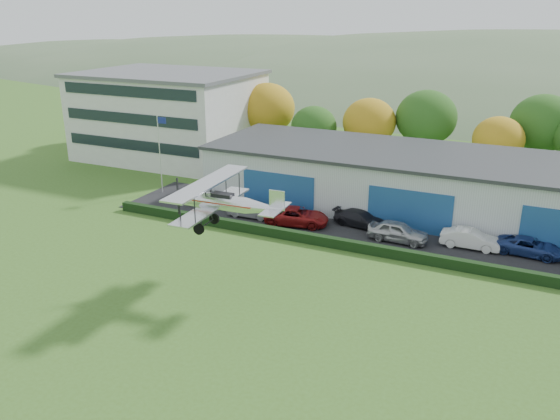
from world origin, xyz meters
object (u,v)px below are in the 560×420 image
at_px(flagpole, 160,146).
at_px(hangar, 425,182).
at_px(car_1, 251,210).
at_px(car_3, 360,219).
at_px(car_6, 529,247).
at_px(biplane, 224,201).
at_px(car_0, 208,197).
at_px(office_block, 170,115).
at_px(car_4, 398,231).
at_px(car_5, 470,239).
at_px(car_2, 296,216).

bearing_deg(flagpole, hangar, 13.51).
xyz_separation_m(flagpole, car_1, (11.46, -2.63, -4.04)).
distance_m(car_3, car_6, 13.33).
distance_m(hangar, biplane, 23.00).
bearing_deg(car_0, office_block, 30.38).
distance_m(hangar, car_0, 20.25).
relative_size(car_4, car_5, 1.06).
xyz_separation_m(car_4, car_5, (5.42, 1.06, -0.07)).
distance_m(car_4, car_5, 5.53).
bearing_deg(car_2, car_4, -101.33).
height_order(car_0, car_3, car_0).
relative_size(flagpole, car_2, 1.45).
bearing_deg(car_4, biplane, 148.02).
height_order(hangar, biplane, biplane).
height_order(office_block, biplane, office_block).
height_order(car_4, biplane, biplane).
xyz_separation_m(car_2, car_4, (8.79, 0.08, 0.05)).
relative_size(hangar, car_4, 8.51).
bearing_deg(car_4, hangar, 0.41).
relative_size(office_block, car_3, 4.38).
relative_size(car_4, car_6, 1.00).
bearing_deg(office_block, biplane, -49.10).
xyz_separation_m(hangar, office_block, (-33.00, 7.02, 2.56)).
xyz_separation_m(car_2, car_5, (14.21, 1.14, -0.03)).
bearing_deg(flagpole, car_1, -12.94).
distance_m(car_0, car_4, 18.61).
bearing_deg(car_6, car_4, 103.24).
relative_size(office_block, car_2, 3.74).
relative_size(car_3, biplane, 0.54).
bearing_deg(car_1, car_0, 73.06).
bearing_deg(flagpole, biplane, -42.92).
relative_size(flagpole, car_5, 1.78).
bearing_deg(biplane, car_1, 108.12).
relative_size(hangar, biplane, 4.65).
bearing_deg(car_6, car_5, 100.79).
distance_m(hangar, car_5, 9.26).
distance_m(hangar, office_block, 33.84).
bearing_deg(car_4, car_6, -78.72).
distance_m(flagpole, car_4, 25.07).
bearing_deg(biplane, hangar, 64.81).
relative_size(car_1, car_3, 0.90).
bearing_deg(hangar, office_block, 167.99).
bearing_deg(car_6, hangar, 57.58).
height_order(hangar, flagpole, flagpole).
xyz_separation_m(car_0, car_3, (14.88, 0.60, -0.02)).
height_order(car_6, biplane, biplane).
height_order(car_3, car_5, car_5).
distance_m(office_block, car_3, 32.42).
relative_size(car_0, car_1, 0.98).
relative_size(car_2, car_4, 1.15).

